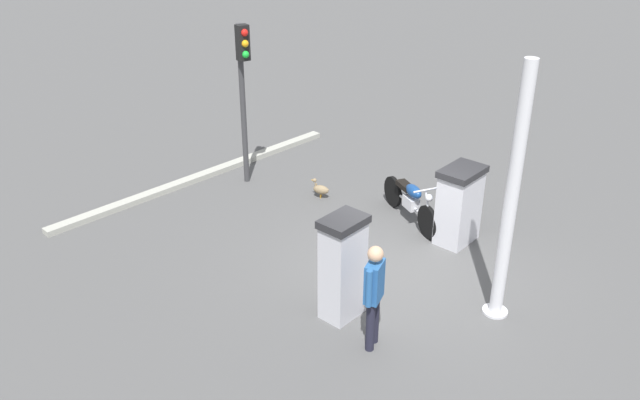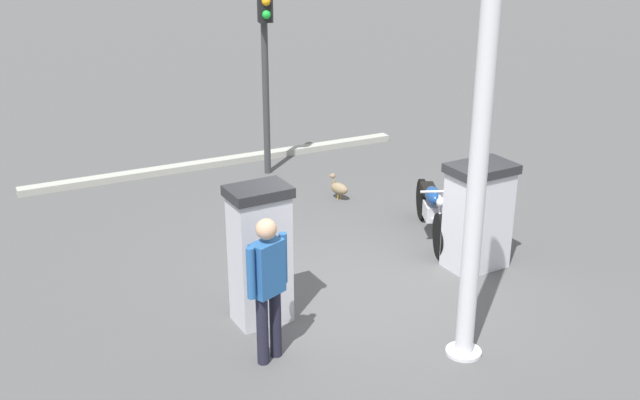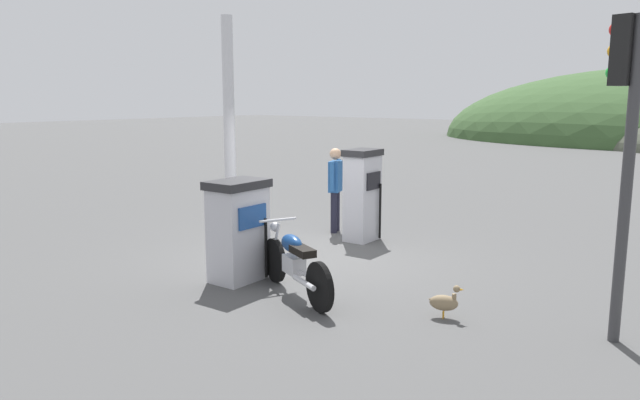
# 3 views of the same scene
# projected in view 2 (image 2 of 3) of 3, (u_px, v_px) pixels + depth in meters

# --- Properties ---
(ground_plane) EXTENTS (120.00, 120.00, 0.00)m
(ground_plane) POSITION_uv_depth(u_px,v_px,m) (369.00, 286.00, 10.08)
(ground_plane) COLOR #4C4C4C
(fuel_pump_near) EXTENTS (0.65, 0.90, 1.49)m
(fuel_pump_near) POSITION_uv_depth(u_px,v_px,m) (478.00, 215.00, 10.36)
(fuel_pump_near) COLOR silver
(fuel_pump_near) RESTS_ON ground
(fuel_pump_far) EXTENTS (0.56, 0.72, 1.71)m
(fuel_pump_far) POSITION_uv_depth(u_px,v_px,m) (260.00, 254.00, 8.96)
(fuel_pump_far) COLOR silver
(fuel_pump_far) RESTS_ON ground
(motorcycle_near_pump) EXTENTS (1.90, 0.97, 0.96)m
(motorcycle_near_pump) POSITION_uv_depth(u_px,v_px,m) (431.00, 209.00, 11.37)
(motorcycle_near_pump) COLOR black
(motorcycle_near_pump) RESTS_ON ground
(attendant_person) EXTENTS (0.32, 0.56, 1.68)m
(attendant_person) POSITION_uv_depth(u_px,v_px,m) (268.00, 281.00, 8.13)
(attendant_person) COLOR #1E1E2D
(attendant_person) RESTS_ON ground
(wandering_duck) EXTENTS (0.42, 0.28, 0.43)m
(wandering_duck) POSITION_uv_depth(u_px,v_px,m) (339.00, 188.00, 12.92)
(wandering_duck) COLOR #847051
(wandering_duck) RESTS_ON ground
(roadside_traffic_light) EXTENTS (0.40, 0.28, 3.50)m
(roadside_traffic_light) POSITION_uv_depth(u_px,v_px,m) (265.00, 44.00, 13.31)
(roadside_traffic_light) COLOR #38383A
(roadside_traffic_light) RESTS_ON ground
(canopy_support_pole) EXTENTS (0.40, 0.40, 4.06)m
(canopy_support_pole) POSITION_uv_depth(u_px,v_px,m) (476.00, 190.00, 7.87)
(canopy_support_pole) COLOR silver
(canopy_support_pole) RESTS_ON ground
(road_edge_kerb) EXTENTS (0.33, 7.37, 0.12)m
(road_edge_kerb) POSITION_uv_depth(u_px,v_px,m) (221.00, 162.00, 14.66)
(road_edge_kerb) COLOR #9E9E93
(road_edge_kerb) RESTS_ON ground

